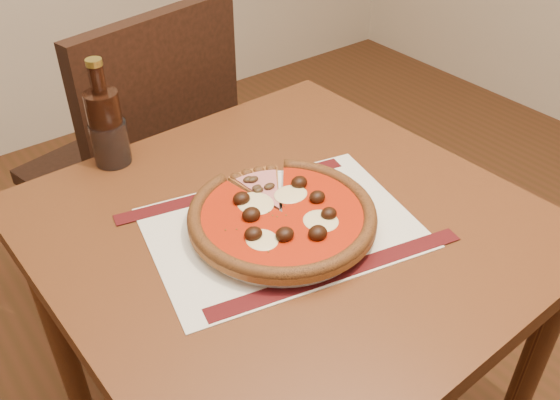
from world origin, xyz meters
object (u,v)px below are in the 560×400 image
object	(u,v)px
pizza	(282,214)
bottle	(106,124)
chair_far	(144,158)
plate	(282,223)
table	(287,262)
water_glass	(111,143)

from	to	relation	value
pizza	bottle	bearing A→B (deg)	110.62
chair_far	bottle	world-z (taller)	bottle
plate	bottle	size ratio (longest dim) A/B	1.35
chair_far	plate	size ratio (longest dim) A/B	3.26
chair_far	pizza	world-z (taller)	chair_far
table	chair_far	distance (m)	0.65
bottle	water_glass	bearing A→B (deg)	1.69
chair_far	water_glass	xyz separation A→B (m)	(-0.18, -0.28, 0.25)
chair_far	bottle	bearing A→B (deg)	45.27
table	chair_far	xyz separation A→B (m)	(0.02, 0.64, -0.10)
table	plate	xyz separation A→B (m)	(-0.02, -0.01, 0.11)
table	bottle	size ratio (longest dim) A/B	3.81
table	water_glass	world-z (taller)	water_glass
chair_far	bottle	xyz separation A→B (m)	(-0.18, -0.28, 0.29)
plate	pizza	bearing A→B (deg)	-101.93
water_glass	pizza	bearing A→B (deg)	-69.58
plate	water_glass	xyz separation A→B (m)	(-0.14, 0.37, 0.03)
bottle	pizza	bearing A→B (deg)	-69.38
table	bottle	xyz separation A→B (m)	(-0.16, 0.36, 0.19)
plate	pizza	distance (m)	0.02
table	pizza	size ratio (longest dim) A/B	2.59
water_glass	bottle	bearing A→B (deg)	-178.31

